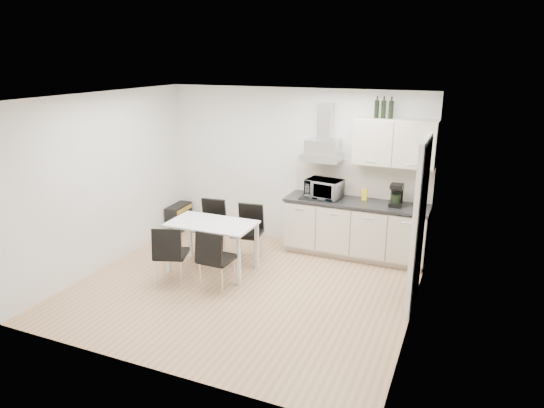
# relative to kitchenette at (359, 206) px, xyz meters

# --- Properties ---
(ground) EXTENTS (4.50, 4.50, 0.00)m
(ground) POSITION_rel_kitchenette_xyz_m (-1.19, -1.73, -0.83)
(ground) COLOR tan
(ground) RESTS_ON ground
(wall_back) EXTENTS (4.50, 0.10, 2.60)m
(wall_back) POSITION_rel_kitchenette_xyz_m (-1.19, 0.27, 0.47)
(wall_back) COLOR silver
(wall_back) RESTS_ON ground
(wall_front) EXTENTS (4.50, 0.10, 2.60)m
(wall_front) POSITION_rel_kitchenette_xyz_m (-1.19, -3.73, 0.47)
(wall_front) COLOR silver
(wall_front) RESTS_ON ground
(wall_left) EXTENTS (0.10, 4.00, 2.60)m
(wall_left) POSITION_rel_kitchenette_xyz_m (-3.44, -1.73, 0.47)
(wall_left) COLOR silver
(wall_left) RESTS_ON ground
(wall_right) EXTENTS (0.10, 4.00, 2.60)m
(wall_right) POSITION_rel_kitchenette_xyz_m (1.06, -1.73, 0.47)
(wall_right) COLOR silver
(wall_right) RESTS_ON ground
(ceiling) EXTENTS (4.50, 4.50, 0.00)m
(ceiling) POSITION_rel_kitchenette_xyz_m (-1.19, -1.73, 1.77)
(ceiling) COLOR white
(ceiling) RESTS_ON wall_back
(doorway) EXTENTS (0.08, 1.04, 2.10)m
(doorway) POSITION_rel_kitchenette_xyz_m (1.02, -1.18, 0.22)
(doorway) COLOR white
(doorway) RESTS_ON ground
(kitchenette) EXTENTS (2.22, 0.64, 2.52)m
(kitchenette) POSITION_rel_kitchenette_xyz_m (0.00, 0.00, 0.00)
(kitchenette) COLOR beige
(kitchenette) RESTS_ON ground
(dining_table) EXTENTS (1.27, 0.73, 0.75)m
(dining_table) POSITION_rel_kitchenette_xyz_m (-1.86, -1.37, -0.17)
(dining_table) COLOR white
(dining_table) RESTS_ON ground
(chair_far_left) EXTENTS (0.50, 0.55, 0.88)m
(chair_far_left) POSITION_rel_kitchenette_xyz_m (-2.20, -0.85, -0.39)
(chair_far_left) COLOR black
(chair_far_left) RESTS_ON ground
(chair_far_right) EXTENTS (0.49, 0.55, 0.88)m
(chair_far_right) POSITION_rel_kitchenette_xyz_m (-1.53, -0.86, -0.39)
(chair_far_right) COLOR black
(chair_far_right) RESTS_ON ground
(chair_near_left) EXTENTS (0.58, 0.62, 0.88)m
(chair_near_left) POSITION_rel_kitchenette_xyz_m (-2.15, -1.99, -0.39)
(chair_near_left) COLOR black
(chair_near_left) RESTS_ON ground
(chair_near_right) EXTENTS (0.45, 0.51, 0.88)m
(chair_near_right) POSITION_rel_kitchenette_xyz_m (-1.49, -1.89, -0.39)
(chair_near_right) COLOR black
(chair_near_right) RESTS_ON ground
(guitar_amp) EXTENTS (0.27, 0.58, 0.48)m
(guitar_amp) POSITION_rel_kitchenette_xyz_m (-3.30, -0.08, -0.59)
(guitar_amp) COLOR black
(guitar_amp) RESTS_ON ground
(floor_speaker) EXTENTS (0.20, 0.18, 0.28)m
(floor_speaker) POSITION_rel_kitchenette_xyz_m (-1.92, 0.17, -0.69)
(floor_speaker) COLOR black
(floor_speaker) RESTS_ON ground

